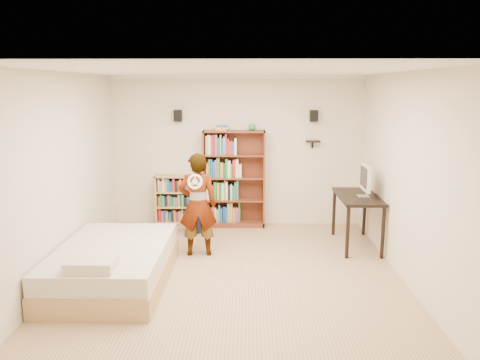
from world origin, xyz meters
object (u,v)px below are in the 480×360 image
object	(u,v)px
tall_bookshelf	(234,179)
low_bookshelf	(176,200)
person	(198,205)
computer_desk	(357,221)
daybed	(113,260)

from	to	relation	value
tall_bookshelf	low_bookshelf	xyz separation A→B (m)	(-1.06, 0.02, -0.41)
tall_bookshelf	low_bookshelf	distance (m)	1.13
person	low_bookshelf	bearing A→B (deg)	-74.94
tall_bookshelf	low_bookshelf	size ratio (longest dim) A/B	1.87
computer_desk	person	world-z (taller)	person
computer_desk	person	xyz separation A→B (m)	(-2.48, -0.44, 0.36)
daybed	person	world-z (taller)	person
computer_desk	person	bearing A→B (deg)	-169.95
person	daybed	bearing A→B (deg)	41.96
computer_desk	person	size ratio (longest dim) A/B	0.78
daybed	person	xyz separation A→B (m)	(0.99, 1.07, 0.47)
low_bookshelf	person	distance (m)	1.65
person	computer_desk	bearing A→B (deg)	-175.06
low_bookshelf	person	bearing A→B (deg)	-69.82
low_bookshelf	daybed	size ratio (longest dim) A/B	0.44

